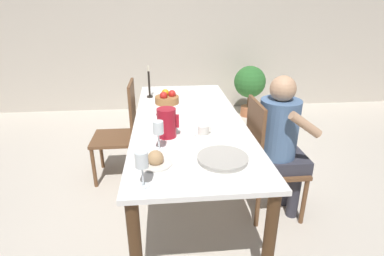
{
  "coord_description": "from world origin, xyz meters",
  "views": [
    {
      "loc": [
        -0.19,
        -2.25,
        1.63
      ],
      "look_at": [
        0.0,
        -0.32,
        0.83
      ],
      "focal_mm": 28.0,
      "sensor_mm": 36.0,
      "label": 1
    }
  ],
  "objects_px": {
    "red_pitcher": "(167,123)",
    "serving_tray": "(223,159)",
    "teacup_near_person": "(203,131)",
    "candlestick_tall": "(149,85)",
    "wine_glass_water": "(158,129)",
    "wine_glass_juice": "(142,162)",
    "fruit_bowl": "(167,98)",
    "chair_opposite": "(122,130)",
    "potted_plant": "(250,84)",
    "bread_plate": "(156,160)",
    "chair_person_side": "(267,158)",
    "person_seated": "(282,137)"
  },
  "relations": [
    {
      "from": "red_pitcher",
      "to": "wine_glass_juice",
      "type": "height_order",
      "value": "red_pitcher"
    },
    {
      "from": "teacup_near_person",
      "to": "bread_plate",
      "type": "distance_m",
      "value": 0.52
    },
    {
      "from": "person_seated",
      "to": "fruit_bowl",
      "type": "distance_m",
      "value": 1.1
    },
    {
      "from": "candlestick_tall",
      "to": "serving_tray",
      "type": "bearing_deg",
      "value": -70.82
    },
    {
      "from": "red_pitcher",
      "to": "serving_tray",
      "type": "relative_size",
      "value": 0.68
    },
    {
      "from": "red_pitcher",
      "to": "candlestick_tall",
      "type": "xyz_separation_m",
      "value": [
        -0.15,
        0.97,
        0.02
      ]
    },
    {
      "from": "chair_person_side",
      "to": "chair_opposite",
      "type": "xyz_separation_m",
      "value": [
        -1.22,
        0.69,
        0.0
      ]
    },
    {
      "from": "red_pitcher",
      "to": "wine_glass_water",
      "type": "height_order",
      "value": "red_pitcher"
    },
    {
      "from": "chair_person_side",
      "to": "serving_tray",
      "type": "relative_size",
      "value": 3.23
    },
    {
      "from": "chair_person_side",
      "to": "wine_glass_juice",
      "type": "xyz_separation_m",
      "value": [
        -0.92,
        -0.73,
        0.42
      ]
    },
    {
      "from": "teacup_near_person",
      "to": "candlestick_tall",
      "type": "distance_m",
      "value": 1.05
    },
    {
      "from": "wine_glass_juice",
      "to": "fruit_bowl",
      "type": "distance_m",
      "value": 1.39
    },
    {
      "from": "serving_tray",
      "to": "teacup_near_person",
      "type": "bearing_deg",
      "value": 99.09
    },
    {
      "from": "red_pitcher",
      "to": "teacup_near_person",
      "type": "relative_size",
      "value": 1.58
    },
    {
      "from": "chair_person_side",
      "to": "wine_glass_juice",
      "type": "relative_size",
      "value": 5.01
    },
    {
      "from": "red_pitcher",
      "to": "bread_plate",
      "type": "height_order",
      "value": "red_pitcher"
    },
    {
      "from": "chair_opposite",
      "to": "potted_plant",
      "type": "xyz_separation_m",
      "value": [
        1.72,
        1.63,
        0.01
      ]
    },
    {
      "from": "serving_tray",
      "to": "fruit_bowl",
      "type": "relative_size",
      "value": 1.36
    },
    {
      "from": "chair_opposite",
      "to": "person_seated",
      "type": "distance_m",
      "value": 1.5
    },
    {
      "from": "bread_plate",
      "to": "serving_tray",
      "type": "bearing_deg",
      "value": 1.1
    },
    {
      "from": "wine_glass_juice",
      "to": "bread_plate",
      "type": "height_order",
      "value": "wine_glass_juice"
    },
    {
      "from": "person_seated",
      "to": "fruit_bowl",
      "type": "relative_size",
      "value": 5.27
    },
    {
      "from": "red_pitcher",
      "to": "serving_tray",
      "type": "distance_m",
      "value": 0.51
    },
    {
      "from": "chair_opposite",
      "to": "potted_plant",
      "type": "height_order",
      "value": "chair_opposite"
    },
    {
      "from": "fruit_bowl",
      "to": "bread_plate",
      "type": "bearing_deg",
      "value": -94.27
    },
    {
      "from": "chair_opposite",
      "to": "potted_plant",
      "type": "bearing_deg",
      "value": -46.55
    },
    {
      "from": "teacup_near_person",
      "to": "potted_plant",
      "type": "bearing_deg",
      "value": 66.96
    },
    {
      "from": "teacup_near_person",
      "to": "bread_plate",
      "type": "relative_size",
      "value": 0.68
    },
    {
      "from": "bread_plate",
      "to": "fruit_bowl",
      "type": "height_order",
      "value": "fruit_bowl"
    },
    {
      "from": "chair_opposite",
      "to": "teacup_near_person",
      "type": "xyz_separation_m",
      "value": [
        0.69,
        -0.8,
        0.31
      ]
    },
    {
      "from": "wine_glass_water",
      "to": "potted_plant",
      "type": "xyz_separation_m",
      "value": [
        1.35,
        2.64,
        -0.41
      ]
    },
    {
      "from": "teacup_near_person",
      "to": "chair_person_side",
      "type": "bearing_deg",
      "value": 11.99
    },
    {
      "from": "chair_opposite",
      "to": "red_pitcher",
      "type": "xyz_separation_m",
      "value": [
        0.43,
        -0.81,
        0.38
      ]
    },
    {
      "from": "chair_opposite",
      "to": "fruit_bowl",
      "type": "distance_m",
      "value": 0.55
    },
    {
      "from": "chair_person_side",
      "to": "wine_glass_juice",
      "type": "bearing_deg",
      "value": -51.46
    },
    {
      "from": "bread_plate",
      "to": "candlestick_tall",
      "type": "height_order",
      "value": "candlestick_tall"
    },
    {
      "from": "fruit_bowl",
      "to": "teacup_near_person",
      "type": "bearing_deg",
      "value": -72.3
    },
    {
      "from": "chair_opposite",
      "to": "wine_glass_juice",
      "type": "distance_m",
      "value": 1.51
    },
    {
      "from": "teacup_near_person",
      "to": "potted_plant",
      "type": "height_order",
      "value": "teacup_near_person"
    },
    {
      "from": "person_seated",
      "to": "candlestick_tall",
      "type": "relative_size",
      "value": 3.75
    },
    {
      "from": "person_seated",
      "to": "potted_plant",
      "type": "relative_size",
      "value": 1.49
    },
    {
      "from": "bread_plate",
      "to": "candlestick_tall",
      "type": "relative_size",
      "value": 0.61
    },
    {
      "from": "serving_tray",
      "to": "bread_plate",
      "type": "height_order",
      "value": "bread_plate"
    },
    {
      "from": "person_seated",
      "to": "wine_glass_water",
      "type": "distance_m",
      "value": 1.01
    },
    {
      "from": "fruit_bowl",
      "to": "chair_person_side",
      "type": "bearing_deg",
      "value": -40.02
    },
    {
      "from": "chair_opposite",
      "to": "red_pitcher",
      "type": "distance_m",
      "value": 0.99
    },
    {
      "from": "person_seated",
      "to": "bread_plate",
      "type": "relative_size",
      "value": 6.13
    },
    {
      "from": "chair_opposite",
      "to": "candlestick_tall",
      "type": "xyz_separation_m",
      "value": [
        0.28,
        0.16,
        0.4
      ]
    },
    {
      "from": "teacup_near_person",
      "to": "fruit_bowl",
      "type": "xyz_separation_m",
      "value": [
        -0.24,
        0.76,
        0.02
      ]
    },
    {
      "from": "red_pitcher",
      "to": "serving_tray",
      "type": "height_order",
      "value": "red_pitcher"
    }
  ]
}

